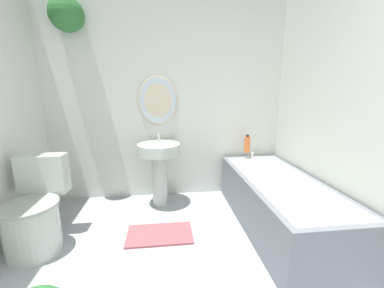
{
  "coord_description": "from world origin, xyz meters",
  "views": [
    {
      "loc": [
        -0.05,
        -0.16,
        1.32
      ],
      "look_at": [
        0.18,
        1.71,
        0.9
      ],
      "focal_mm": 22.0,
      "sensor_mm": 36.0,
      "label": 1
    }
  ],
  "objects_px": {
    "toilet": "(35,215)",
    "shampoo_bottle": "(247,144)",
    "pedestal_sink": "(159,161)",
    "bathtub": "(278,202)"
  },
  "relations": [
    {
      "from": "toilet",
      "to": "shampoo_bottle",
      "type": "height_order",
      "value": "shampoo_bottle"
    },
    {
      "from": "pedestal_sink",
      "to": "bathtub",
      "type": "relative_size",
      "value": 0.5
    },
    {
      "from": "toilet",
      "to": "bathtub",
      "type": "bearing_deg",
      "value": 1.85
    },
    {
      "from": "toilet",
      "to": "pedestal_sink",
      "type": "distance_m",
      "value": 1.26
    },
    {
      "from": "toilet",
      "to": "pedestal_sink",
      "type": "relative_size",
      "value": 0.92
    },
    {
      "from": "toilet",
      "to": "bathtub",
      "type": "xyz_separation_m",
      "value": [
        2.2,
        0.07,
        -0.05
      ]
    },
    {
      "from": "toilet",
      "to": "pedestal_sink",
      "type": "xyz_separation_m",
      "value": [
        1.03,
        0.68,
        0.22
      ]
    },
    {
      "from": "bathtub",
      "to": "shampoo_bottle",
      "type": "xyz_separation_m",
      "value": [
        -0.07,
        0.75,
        0.42
      ]
    },
    {
      "from": "toilet",
      "to": "shampoo_bottle",
      "type": "bearing_deg",
      "value": 21.17
    },
    {
      "from": "bathtub",
      "to": "shampoo_bottle",
      "type": "distance_m",
      "value": 0.86
    }
  ]
}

